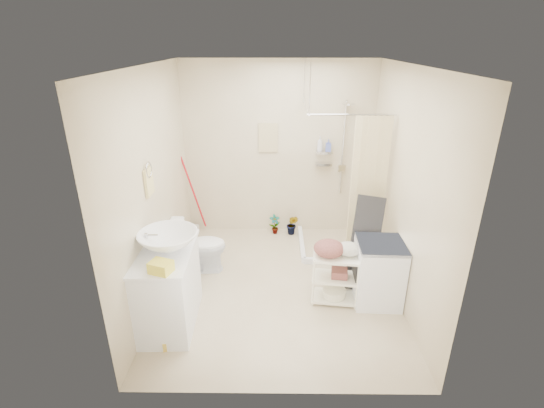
{
  "coord_description": "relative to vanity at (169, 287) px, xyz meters",
  "views": [
    {
      "loc": [
        -0.04,
        -4.11,
        2.85
      ],
      "look_at": [
        -0.08,
        0.25,
        1.01
      ],
      "focal_mm": 26.0,
      "sensor_mm": 36.0,
      "label": 1
    }
  ],
  "objects": [
    {
      "name": "hanging_towel",
      "position": [
        1.01,
        2.23,
        1.07
      ],
      "size": [
        0.28,
        0.03,
        0.42
      ],
      "primitive_type": "cube",
      "color": "beige",
      "rests_on": "wall_back"
    },
    {
      "name": "ironing_board",
      "position": [
        2.19,
        0.68,
        0.16
      ],
      "size": [
        0.34,
        0.1,
        1.19
      ],
      "primitive_type": null,
      "rotation": [
        0.0,
        0.0,
        -0.01
      ],
      "color": "black",
      "rests_on": "ground"
    },
    {
      "name": "shampoo_bottle_b",
      "position": [
        1.89,
        2.17,
        0.97
      ],
      "size": [
        0.08,
        0.08,
        0.17
      ],
      "primitive_type": "imported",
      "rotation": [
        0.0,
        0.0,
        -0.07
      ],
      "color": "#4A59AD",
      "rests_on": "shower"
    },
    {
      "name": "floor_basket",
      "position": [
        0.09,
        -0.38,
        -0.36
      ],
      "size": [
        0.3,
        0.27,
        0.14
      ],
      "primitive_type": "cube",
      "rotation": [
        0.0,
        0.0,
        0.33
      ],
      "color": "#E7C649",
      "rests_on": "ground"
    },
    {
      "name": "ceiling",
      "position": [
        1.16,
        0.65,
        2.17
      ],
      "size": [
        2.8,
        3.2,
        0.04
      ],
      "primitive_type": "cube",
      "color": "silver",
      "rests_on": "ground"
    },
    {
      "name": "sink",
      "position": [
        0.05,
        0.01,
        0.54
      ],
      "size": [
        0.65,
        0.65,
        0.21
      ],
      "primitive_type": "imported",
      "rotation": [
        0.0,
        0.0,
        -0.08
      ],
      "color": "white",
      "rests_on": "vanity"
    },
    {
      "name": "mop",
      "position": [
        -0.15,
        2.11,
        0.2
      ],
      "size": [
        0.16,
        0.16,
        1.27
      ],
      "primitive_type": null,
      "rotation": [
        0.0,
        0.0,
        -0.4
      ],
      "color": "red",
      "rests_on": "ground"
    },
    {
      "name": "wall_right",
      "position": [
        2.56,
        0.65,
        0.87
      ],
      "size": [
        0.04,
        3.2,
        2.6
      ],
      "primitive_type": "cube",
      "color": "beige",
      "rests_on": "ground"
    },
    {
      "name": "vanity",
      "position": [
        0.0,
        0.0,
        0.0
      ],
      "size": [
        0.58,
        1.0,
        0.87
      ],
      "primitive_type": "cube",
      "rotation": [
        0.0,
        0.0,
        0.03
      ],
      "color": "white",
      "rests_on": "ground"
    },
    {
      "name": "floor",
      "position": [
        1.16,
        0.65,
        -0.43
      ],
      "size": [
        3.2,
        3.2,
        0.0
      ],
      "primitive_type": "plane",
      "color": "beige",
      "rests_on": "ground"
    },
    {
      "name": "laundry_rack",
      "position": [
        1.81,
        0.38,
        -0.08
      ],
      "size": [
        0.55,
        0.37,
        0.72
      ],
      "primitive_type": null,
      "rotation": [
        0.0,
        0.0,
        -0.13
      ],
      "color": "white",
      "rests_on": "ground"
    },
    {
      "name": "potted_plant_b",
      "position": [
        1.38,
        2.07,
        -0.27
      ],
      "size": [
        0.22,
        0.2,
        0.33
      ],
      "primitive_type": "imported",
      "rotation": [
        0.0,
        0.0,
        -0.38
      ],
      "color": "brown",
      "rests_on": "ground"
    },
    {
      "name": "toilet",
      "position": [
        0.12,
        1.04,
        -0.08
      ],
      "size": [
        0.72,
        0.43,
        0.71
      ],
      "primitive_type": "imported",
      "rotation": [
        0.0,
        0.0,
        1.62
      ],
      "color": "white",
      "rests_on": "ground"
    },
    {
      "name": "wall_back",
      "position": [
        1.16,
        2.25,
        0.87
      ],
      "size": [
        2.8,
        0.04,
        2.6
      ],
      "primitive_type": "cube",
      "color": "beige",
      "rests_on": "ground"
    },
    {
      "name": "potted_plant_a",
      "position": [
        1.11,
        2.09,
        -0.28
      ],
      "size": [
        0.19,
        0.16,
        0.32
      ],
      "primitive_type": "imported",
      "rotation": [
        0.0,
        0.0,
        0.31
      ],
      "color": "brown",
      "rests_on": "ground"
    },
    {
      "name": "shower",
      "position": [
        2.01,
        1.7,
        0.62
      ],
      "size": [
        1.1,
        1.1,
        2.1
      ],
      "primitive_type": null,
      "color": "silver",
      "rests_on": "ground"
    },
    {
      "name": "shampoo_bottle_a",
      "position": [
        1.76,
        2.17,
        0.99
      ],
      "size": [
        0.09,
        0.09,
        0.22
      ],
      "primitive_type": "imported",
      "rotation": [
        0.0,
        0.0,
        0.1
      ],
      "color": "silver",
      "rests_on": "shower"
    },
    {
      "name": "wall_front",
      "position": [
        1.16,
        -0.95,
        0.87
      ],
      "size": [
        2.8,
        0.04,
        2.6
      ],
      "primitive_type": "cube",
      "color": "beige",
      "rests_on": "ground"
    },
    {
      "name": "towel_ring",
      "position": [
        -0.22,
        0.45,
        1.04
      ],
      "size": [
        0.04,
        0.22,
        0.34
      ],
      "primitive_type": null,
      "color": "#ECD885",
      "rests_on": "wall_left"
    },
    {
      "name": "wall_left",
      "position": [
        -0.24,
        0.65,
        0.87
      ],
      "size": [
        0.04,
        3.2,
        2.6
      ],
      "primitive_type": "cube",
      "color": "beige",
      "rests_on": "ground"
    },
    {
      "name": "tp_holder",
      "position": [
        -0.2,
        0.7,
        0.29
      ],
      "size": [
        0.08,
        0.12,
        0.14
      ],
      "primitive_type": null,
      "color": "white",
      "rests_on": "wall_left"
    },
    {
      "name": "washing_machine",
      "position": [
        2.3,
        0.4,
        -0.06
      ],
      "size": [
        0.54,
        0.55,
        0.75
      ],
      "primitive_type": "cube",
      "rotation": [
        0.0,
        0.0,
        -0.04
      ],
      "color": "white",
      "rests_on": "ground"
    },
    {
      "name": "counter_basket",
      "position": [
        0.08,
        -0.38,
        0.49
      ],
      "size": [
        0.24,
        0.21,
        0.11
      ],
      "primitive_type": "cube",
      "rotation": [
        0.0,
        0.0,
        -0.34
      ],
      "color": "yellow",
      "rests_on": "vanity"
    }
  ]
}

